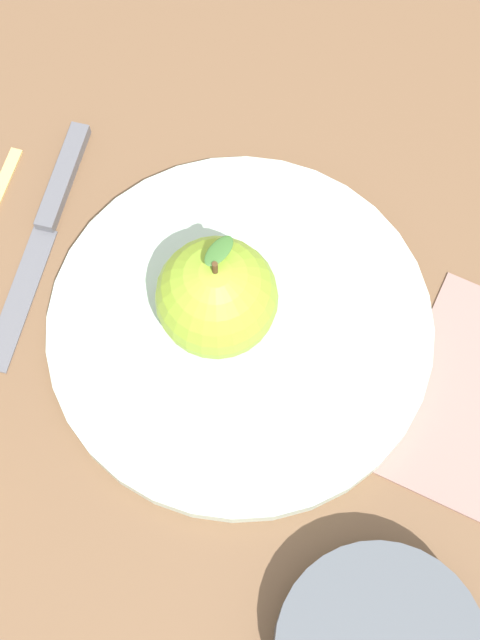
% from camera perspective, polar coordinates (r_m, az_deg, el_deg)
% --- Properties ---
extents(ground_plane, '(2.40, 2.40, 0.00)m').
position_cam_1_polar(ground_plane, '(0.63, -1.58, -1.37)').
color(ground_plane, brown).
extents(dinner_plate, '(0.26, 0.26, 0.01)m').
position_cam_1_polar(dinner_plate, '(0.62, -0.00, -0.41)').
color(dinner_plate, '#B2C6B2').
rests_on(dinner_plate, ground_plane).
extents(apple, '(0.08, 0.08, 0.09)m').
position_cam_1_polar(apple, '(0.58, -1.59, 1.45)').
color(apple, '#8CB22D').
rests_on(apple, dinner_plate).
extents(knife, '(0.20, 0.02, 0.01)m').
position_cam_1_polar(knife, '(0.67, -12.04, 6.17)').
color(knife, '#59595E').
rests_on(knife, ground_plane).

